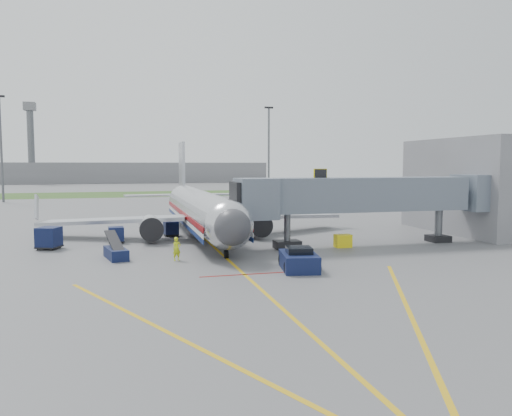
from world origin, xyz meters
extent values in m
plane|color=#565659|center=(0.00, 0.00, 0.00)|extent=(400.00, 400.00, 0.00)
cube|color=#2D4C1E|center=(0.00, 90.00, 0.01)|extent=(300.00, 25.00, 0.01)
cube|color=gold|center=(0.00, -2.00, 0.00)|extent=(0.25, 50.00, 0.01)
cube|color=maroon|center=(0.00, -4.00, 0.00)|extent=(6.00, 0.25, 0.01)
cube|color=gold|center=(-6.00, -14.00, 0.00)|extent=(9.52, 20.04, 0.01)
cube|color=gold|center=(6.00, -14.00, 0.00)|extent=(9.52, 20.04, 0.01)
cylinder|color=silver|center=(0.00, 15.00, 2.70)|extent=(3.80, 28.00, 3.80)
sphere|color=silver|center=(0.00, 1.00, 2.70)|extent=(3.80, 3.80, 3.80)
sphere|color=#38383D|center=(0.00, -0.30, 2.70)|extent=(2.74, 2.74, 2.74)
cube|color=black|center=(0.00, 0.60, 3.25)|extent=(2.20, 1.20, 0.55)
cone|color=silver|center=(0.00, 31.50, 2.70)|extent=(3.80, 5.00, 3.80)
cube|color=#B7BAC1|center=(0.00, 31.00, 6.70)|extent=(0.35, 4.20, 7.00)
cube|color=#B7BAC1|center=(-8.50, 15.00, 1.80)|extent=(15.10, 8.59, 1.13)
cube|color=#B7BAC1|center=(8.50, 15.00, 1.80)|extent=(15.10, 8.59, 1.13)
cylinder|color=silver|center=(-5.20, 12.00, 1.35)|extent=(2.10, 3.60, 2.10)
cylinder|color=silver|center=(5.20, 12.00, 1.35)|extent=(2.10, 3.60, 2.10)
cube|color=maroon|center=(1.92, 15.00, 2.35)|extent=(0.05, 28.00, 0.45)
cube|color=navy|center=(1.92, 15.00, 1.45)|extent=(0.05, 28.00, 0.35)
cylinder|color=black|center=(0.00, 2.00, 0.30)|extent=(0.28, 0.70, 0.70)
cylinder|color=black|center=(-2.60, 15.50, 0.45)|extent=(0.50, 1.00, 1.00)
cylinder|color=black|center=(2.60, 15.50, 0.45)|extent=(0.50, 1.00, 1.00)
cube|color=slate|center=(13.00, 5.00, 4.60)|extent=(20.00, 3.00, 3.00)
cube|color=slate|center=(3.20, 5.00, 4.40)|extent=(3.20, 3.60, 3.40)
cube|color=black|center=(2.00, 5.00, 4.40)|extent=(1.60, 3.00, 2.80)
cube|color=yellow|center=(9.00, 5.00, 6.40)|extent=(1.20, 0.15, 1.00)
cylinder|color=#595B60|center=(6.00, 5.00, 1.55)|extent=(0.56, 0.56, 3.10)
cube|color=black|center=(6.00, 5.00, 0.35)|extent=(2.20, 1.60, 0.70)
cylinder|color=#595B60|center=(21.00, 5.00, 1.55)|extent=(0.70, 0.70, 3.10)
cube|color=black|center=(21.00, 5.00, 0.30)|extent=(1.80, 1.80, 0.60)
cube|color=slate|center=(25.00, 5.00, 4.60)|extent=(3.00, 4.00, 3.40)
cube|color=slate|center=(30.00, 10.00, 5.00)|extent=(10.00, 16.00, 10.00)
cylinder|color=#595B60|center=(-30.00, 70.00, 10.00)|extent=(0.44, 0.44, 20.00)
cylinder|color=#595B60|center=(25.00, 75.00, 10.00)|extent=(0.44, 0.44, 20.00)
cube|color=black|center=(25.00, 75.00, 20.20)|extent=(2.00, 0.40, 0.40)
cube|color=slate|center=(-10.00, 170.00, 4.00)|extent=(120.00, 14.00, 8.00)
cylinder|color=#595B60|center=(-40.00, 165.00, 14.00)|extent=(2.40, 2.40, 28.00)
cube|color=slate|center=(-40.00, 165.00, 28.50)|extent=(4.00, 4.00, 3.00)
cube|color=#0C1937|center=(4.00, -3.50, 0.58)|extent=(2.97, 4.17, 1.17)
cube|color=black|center=(4.00, -3.50, 1.32)|extent=(1.97, 1.97, 0.53)
cylinder|color=black|center=(2.82, -4.69, 0.42)|extent=(0.38, 0.88, 0.85)
cylinder|color=black|center=(4.70, -5.02, 0.42)|extent=(0.38, 0.88, 0.85)
cylinder|color=black|center=(3.30, -1.98, 0.42)|extent=(0.38, 0.88, 0.85)
cylinder|color=black|center=(5.18, -2.31, 0.42)|extent=(0.38, 0.88, 0.85)
cube|color=#0C1937|center=(-3.00, 15.34, 0.83)|extent=(1.52, 1.52, 1.35)
cube|color=black|center=(-3.00, 15.34, 0.16)|extent=(1.57, 1.57, 0.10)
cylinder|color=black|center=(-3.44, 14.75, 0.12)|extent=(0.22, 0.27, 0.24)
cylinder|color=black|center=(-2.41, 14.90, 0.12)|extent=(0.22, 0.27, 0.24)
cylinder|color=black|center=(-3.59, 15.79, 0.12)|extent=(0.22, 0.27, 0.24)
cylinder|color=black|center=(-2.56, 15.93, 0.12)|extent=(0.22, 0.27, 0.24)
cube|color=#0C1937|center=(-8.34, 12.05, 0.82)|extent=(1.44, 1.44, 1.34)
cube|color=black|center=(-8.34, 12.05, 0.16)|extent=(1.49, 1.49, 0.10)
cylinder|color=black|center=(-8.81, 11.49, 0.12)|extent=(0.21, 0.26, 0.24)
cylinder|color=black|center=(-7.78, 11.57, 0.12)|extent=(0.21, 0.26, 0.24)
cylinder|color=black|center=(-8.90, 12.53, 0.12)|extent=(0.21, 0.26, 0.24)
cylinder|color=black|center=(-7.86, 12.61, 0.12)|extent=(0.21, 0.26, 0.24)
cube|color=#0C1937|center=(-13.89, 10.05, 1.04)|extent=(2.21, 2.21, 1.70)
cube|color=black|center=(-13.89, 10.05, 0.20)|extent=(2.29, 2.29, 0.13)
cylinder|color=black|center=(-14.75, 9.69, 0.15)|extent=(0.34, 0.38, 0.31)
cylinder|color=black|center=(-13.52, 9.20, 0.15)|extent=(0.34, 0.38, 0.31)
cylinder|color=black|center=(-14.26, 10.91, 0.15)|extent=(0.34, 0.38, 0.31)
cylinder|color=black|center=(-13.03, 10.42, 0.15)|extent=(0.34, 0.38, 0.31)
cube|color=#0C1937|center=(-8.27, 4.00, 0.42)|extent=(2.00, 3.55, 0.84)
cube|color=black|center=(-8.37, 4.45, 1.30)|extent=(1.63, 3.84, 1.31)
cylinder|color=black|center=(-8.46, 2.72, 0.26)|extent=(0.31, 0.55, 0.52)
cylinder|color=black|center=(-7.55, 2.92, 0.26)|extent=(0.31, 0.55, 0.52)
cylinder|color=black|center=(-8.98, 5.08, 0.26)|extent=(0.31, 0.55, 0.52)
cylinder|color=black|center=(-8.07, 5.28, 0.26)|extent=(0.31, 0.55, 0.52)
cube|color=yellow|center=(10.95, 4.38, 0.57)|extent=(1.44, 0.99, 1.13)
cylinder|color=black|center=(10.48, 4.39, 0.14)|extent=(0.20, 0.29, 0.28)
cylinder|color=black|center=(11.42, 4.36, 0.14)|extent=(0.20, 0.29, 0.28)
imported|color=#C5DC19|center=(-3.81, 2.01, 0.89)|extent=(0.76, 0.62, 1.79)
camera|label=1|loc=(-7.66, -35.54, 7.26)|focal=35.00mm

